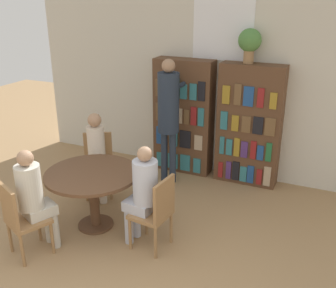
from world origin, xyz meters
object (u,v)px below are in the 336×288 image
(librarian_standing, at_px, (169,109))
(chair_left_side, at_px, (98,161))
(seated_reader_right, at_px, (143,190))
(chair_far_side, at_px, (156,210))
(reading_table, at_px, (93,182))
(seated_reader_left, at_px, (96,153))
(chair_near_camera, at_px, (21,217))
(bookshelf_right, at_px, (249,126))
(flower_vase, at_px, (250,42))
(seated_reader_back, at_px, (34,195))
(bookshelf_left, at_px, (184,117))

(librarian_standing, bearing_deg, chair_left_side, -136.41)
(seated_reader_right, bearing_deg, librarian_standing, 20.15)
(chair_far_side, bearing_deg, chair_left_side, 63.00)
(reading_table, distance_m, seated_reader_left, 0.73)
(chair_left_side, bearing_deg, chair_near_camera, 63.00)
(bookshelf_right, relative_size, chair_near_camera, 2.04)
(flower_vase, bearing_deg, seated_reader_right, -105.89)
(flower_vase, height_order, chair_near_camera, flower_vase)
(chair_left_side, bearing_deg, seated_reader_right, 113.81)
(reading_table, relative_size, seated_reader_back, 0.92)
(chair_left_side, xyz_separation_m, librarian_standing, (0.77, 0.74, 0.67))
(chair_far_side, height_order, seated_reader_back, seated_reader_back)
(reading_table, xyz_separation_m, seated_reader_left, (-0.36, 0.62, 0.09))
(reading_table, relative_size, librarian_standing, 0.60)
(bookshelf_left, bearing_deg, librarian_standing, -93.86)
(chair_left_side, bearing_deg, seated_reader_back, 66.22)
(flower_vase, distance_m, seated_reader_right, 2.60)
(reading_table, height_order, librarian_standing, librarian_standing)
(seated_reader_right, bearing_deg, bookshelf_left, 16.00)
(bookshelf_left, xyz_separation_m, flower_vase, (0.96, 0.00, 1.20))
(seated_reader_right, height_order, seated_reader_back, seated_reader_back)
(bookshelf_right, bearing_deg, seated_reader_left, -141.62)
(bookshelf_right, distance_m, seated_reader_left, 2.26)
(bookshelf_left, distance_m, reading_table, 2.07)
(chair_left_side, bearing_deg, bookshelf_left, -152.98)
(flower_vase, relative_size, seated_reader_left, 0.39)
(reading_table, bearing_deg, seated_reader_left, 119.86)
(bookshelf_right, height_order, seated_reader_right, bookshelf_right)
(bookshelf_right, height_order, chair_near_camera, bookshelf_right)
(chair_left_side, bearing_deg, reading_table, 90.00)
(bookshelf_right, distance_m, chair_near_camera, 3.38)
(flower_vase, xyz_separation_m, seated_reader_left, (-1.68, -1.40, -1.41))
(chair_near_camera, relative_size, chair_left_side, 1.00)
(bookshelf_left, relative_size, chair_near_camera, 2.04)
(chair_near_camera, height_order, seated_reader_left, seated_reader_left)
(chair_left_side, relative_size, seated_reader_right, 0.73)
(chair_far_side, xyz_separation_m, seated_reader_right, (-0.18, 0.02, 0.20))
(bookshelf_left, relative_size, seated_reader_right, 1.48)
(chair_near_camera, xyz_separation_m, seated_reader_left, (0.01, 1.45, 0.20))
(seated_reader_right, bearing_deg, chair_far_side, -90.00)
(bookshelf_right, xyz_separation_m, seated_reader_back, (-1.70, -2.68, -0.21))
(chair_far_side, bearing_deg, librarian_standing, 25.75)
(chair_near_camera, height_order, chair_left_side, same)
(chair_near_camera, distance_m, librarian_standing, 2.54)
(chair_left_side, bearing_deg, librarian_standing, -166.27)
(seated_reader_right, bearing_deg, chair_near_camera, 130.54)
(bookshelf_left, distance_m, chair_left_side, 1.53)
(chair_far_side, height_order, seated_reader_left, seated_reader_left)
(chair_left_side, xyz_separation_m, chair_far_side, (1.35, -0.88, 0.00))
(flower_vase, height_order, chair_left_side, flower_vase)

